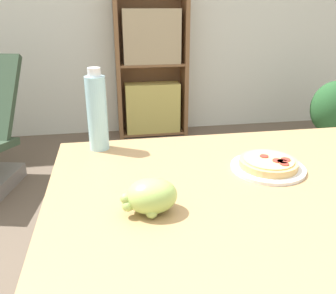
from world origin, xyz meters
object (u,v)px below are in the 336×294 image
Objects in this scene: bookshelf at (152,70)px; grape_bunch at (151,197)px; drink_bottle at (97,112)px; pizza_on_plate at (268,165)px; potted_plant_floor at (333,112)px.

grape_bunch is at bearing -97.13° from bookshelf.
bookshelf reaches higher than drink_bottle.
grape_bunch is at bearing -73.64° from drink_bottle.
bookshelf is (-0.04, 2.44, -0.13)m from pizza_on_plate.
grape_bunch is 2.81m from potted_plant_floor.
drink_bottle is at bearing 152.95° from pizza_on_plate.
potted_plant_floor is at bearing -20.23° from bookshelf.
potted_plant_floor is at bearing 51.13° from pizza_on_plate.
drink_bottle reaches higher than grape_bunch.
pizza_on_plate is at bearing 24.85° from grape_bunch.
pizza_on_plate is 2.45m from potted_plant_floor.
pizza_on_plate is at bearing -27.05° from drink_bottle.
pizza_on_plate is 0.80× the size of drink_bottle.
bookshelf is (0.33, 2.61, -0.16)m from grape_bunch.
drink_bottle is 0.46× the size of potted_plant_floor.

